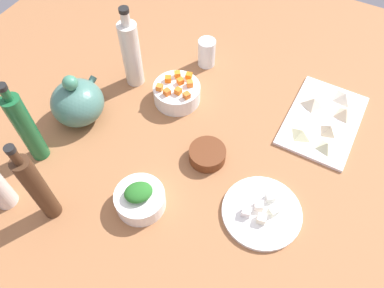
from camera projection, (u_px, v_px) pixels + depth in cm
name	position (u px, v px, depth cm)	size (l,w,h in cm)	color
tabletop	(192.00, 157.00, 107.56)	(190.00, 190.00, 3.00)	#9B633D
cutting_board	(323.00, 120.00, 112.74)	(30.35, 20.31, 1.00)	silver
plate_tofu	(262.00, 212.00, 95.41)	(20.47, 20.47, 1.20)	white
bowl_greens	(140.00, 200.00, 95.30)	(12.95, 12.95, 5.10)	white
bowl_carrots	(177.00, 93.00, 115.86)	(14.52, 14.52, 5.71)	white
bowl_small_side	(207.00, 154.00, 104.00)	(10.32, 10.32, 3.77)	#5F2E16
teapot	(77.00, 102.00, 108.83)	(17.01, 15.29, 16.65)	#457368
bottle_0	(131.00, 53.00, 113.37)	(5.82, 5.82, 27.37)	silver
bottle_2	(26.00, 128.00, 96.46)	(4.94, 4.94, 27.76)	#1B5E31
bottle_3	(37.00, 188.00, 86.08)	(4.41, 4.41, 28.93)	#422818
drinking_glass_0	(207.00, 53.00, 123.61)	(5.78, 5.78, 9.56)	white
carrot_cube_0	(178.00, 91.00, 111.28)	(1.80, 1.80, 1.80)	orange
carrot_cube_1	(190.00, 84.00, 113.05)	(1.80, 1.80, 1.80)	orange
carrot_cube_2	(177.00, 74.00, 115.31)	(1.80, 1.80, 1.80)	orange
carrot_cube_3	(168.00, 79.00, 114.13)	(1.80, 1.80, 1.80)	orange
carrot_cube_4	(159.00, 87.00, 112.15)	(1.80, 1.80, 1.80)	orange
carrot_cube_5	(167.00, 92.00, 111.05)	(1.80, 1.80, 1.80)	orange
carrot_cube_6	(180.00, 81.00, 113.62)	(1.80, 1.80, 1.80)	orange
carrot_cube_7	(189.00, 76.00, 114.91)	(1.80, 1.80, 1.80)	orange
carrot_cube_8	(187.00, 95.00, 110.28)	(1.80, 1.80, 1.80)	orange
chopped_greens_mound	(138.00, 192.00, 91.99)	(7.15, 5.79, 2.97)	#266A24
tofu_cube_0	(259.00, 206.00, 94.63)	(2.20, 2.20, 2.20)	silver
tofu_cube_1	(273.00, 211.00, 93.79)	(2.20, 2.20, 2.20)	white
tofu_cube_2	(262.00, 219.00, 92.59)	(2.20, 2.20, 2.20)	#F7ECCD
tofu_cube_3	(270.00, 197.00, 95.95)	(2.20, 2.20, 2.20)	white
tofu_cube_4	(246.00, 212.00, 93.61)	(2.20, 2.20, 2.20)	white
dumpling_0	(313.00, 102.00, 114.16)	(5.45, 4.71, 3.11)	beige
dumpling_1	(329.00, 129.00, 108.26)	(4.09, 3.95, 3.10)	beige
dumpling_2	(344.00, 96.00, 115.88)	(5.49, 5.44, 2.53)	beige
dumpling_3	(327.00, 146.00, 105.23)	(4.35, 4.24, 2.51)	beige
dumpling_4	(345.00, 112.00, 111.84)	(4.65, 4.53, 3.12)	beige
dumpling_5	(302.00, 133.00, 107.93)	(5.04, 4.60, 2.30)	beige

